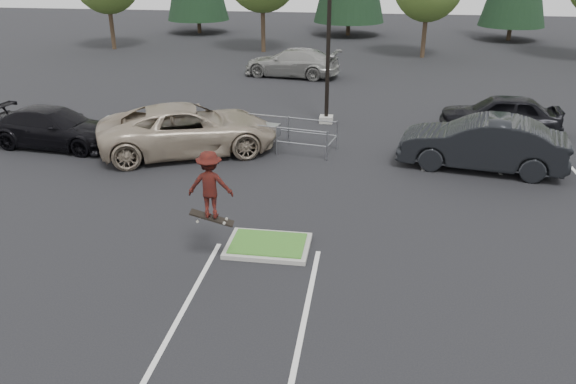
# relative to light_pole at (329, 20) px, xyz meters

# --- Properties ---
(ground) EXTENTS (120.00, 120.00, 0.00)m
(ground) POSITION_rel_light_pole_xyz_m (-0.50, -12.00, -4.56)
(ground) COLOR black
(ground) RESTS_ON ground
(grass_median) EXTENTS (2.20, 1.60, 0.16)m
(grass_median) POSITION_rel_light_pole_xyz_m (-0.50, -12.00, -4.48)
(grass_median) COLOR #9F9E94
(grass_median) RESTS_ON ground
(stall_lines) EXTENTS (22.62, 17.60, 0.01)m
(stall_lines) POSITION_rel_light_pole_xyz_m (-1.85, -5.98, -4.56)
(stall_lines) COLOR silver
(stall_lines) RESTS_ON ground
(light_pole) EXTENTS (0.70, 0.60, 10.12)m
(light_pole) POSITION_rel_light_pole_xyz_m (0.00, 0.00, 0.00)
(light_pole) COLOR #9F9E94
(light_pole) RESTS_ON ground
(cart_corral) EXTENTS (4.29, 2.20, 1.16)m
(cart_corral) POSITION_rel_light_pole_xyz_m (-1.84, -3.91, -3.83)
(cart_corral) COLOR gray
(cart_corral) RESTS_ON ground
(skateboarder) EXTENTS (1.14, 0.72, 1.91)m
(skateboarder) POSITION_rel_light_pole_xyz_m (-1.70, -13.00, -2.40)
(skateboarder) COLOR black
(skateboarder) RESTS_ON ground
(car_l_tan) EXTENTS (7.50, 5.58, 1.89)m
(car_l_tan) POSITION_rel_light_pole_xyz_m (-5.00, -5.00, -3.61)
(car_l_tan) COLOR gray
(car_l_tan) RESTS_ON ground
(car_l_black) EXTENTS (5.56, 2.69, 1.56)m
(car_l_black) POSITION_rel_light_pole_xyz_m (-10.50, -5.00, -3.78)
(car_l_black) COLOR black
(car_l_black) RESTS_ON ground
(car_r_charc) EXTENTS (6.03, 2.97, 1.90)m
(car_r_charc) POSITION_rel_light_pole_xyz_m (6.00, -5.00, -3.61)
(car_r_charc) COLOR black
(car_r_charc) RESTS_ON ground
(car_r_black) EXTENTS (5.09, 2.34, 1.69)m
(car_r_black) POSITION_rel_light_pole_xyz_m (7.50, -0.50, -3.71)
(car_r_black) COLOR black
(car_r_black) RESTS_ON ground
(car_far_silver) EXTENTS (6.23, 3.32, 1.72)m
(car_far_silver) POSITION_rel_light_pole_xyz_m (-2.97, 9.80, -3.70)
(car_far_silver) COLOR #9B9B96
(car_far_silver) RESTS_ON ground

